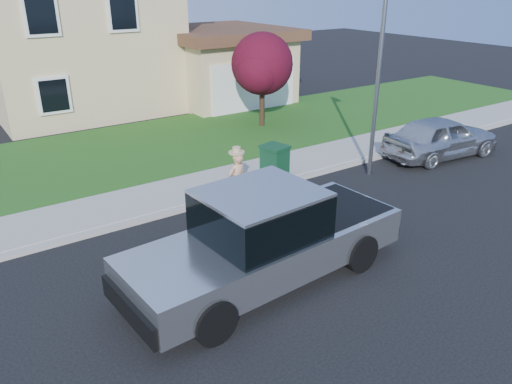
# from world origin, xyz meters

# --- Properties ---
(ground) EXTENTS (80.00, 80.00, 0.00)m
(ground) POSITION_xyz_m (0.00, 0.00, 0.00)
(ground) COLOR black
(ground) RESTS_ON ground
(curb) EXTENTS (40.00, 0.20, 0.12)m
(curb) POSITION_xyz_m (1.00, 2.90, 0.06)
(curb) COLOR gray
(curb) RESTS_ON ground
(sidewalk) EXTENTS (40.00, 2.00, 0.15)m
(sidewalk) POSITION_xyz_m (1.00, 4.00, 0.07)
(sidewalk) COLOR gray
(sidewalk) RESTS_ON ground
(lawn) EXTENTS (40.00, 7.00, 0.10)m
(lawn) POSITION_xyz_m (1.00, 8.50, 0.05)
(lawn) COLOR #164012
(lawn) RESTS_ON ground
(house) EXTENTS (14.00, 11.30, 6.85)m
(house) POSITION_xyz_m (1.31, 16.38, 3.17)
(house) COLOR tan
(house) RESTS_ON ground
(pickup_truck) EXTENTS (6.45, 2.61, 2.08)m
(pickup_truck) POSITION_xyz_m (-1.41, -1.13, 0.97)
(pickup_truck) COLOR black
(pickup_truck) RESTS_ON ground
(woman) EXTENTS (0.67, 0.51, 1.80)m
(woman) POSITION_xyz_m (-0.00, 2.20, 0.85)
(woman) COLOR #DFA27A
(woman) RESTS_ON ground
(sedan) EXTENTS (4.57, 2.23, 1.50)m
(sedan) POSITION_xyz_m (8.31, 1.80, 0.75)
(sedan) COLOR #B8BBC0
(sedan) RESTS_ON ground
(ornamental_tree) EXTENTS (2.82, 2.54, 3.87)m
(ornamental_tree) POSITION_xyz_m (5.28, 8.53, 2.57)
(ornamental_tree) COLOR black
(ornamental_tree) RESTS_ON lawn
(trash_bin) EXTENTS (0.81, 0.89, 1.09)m
(trash_bin) POSITION_xyz_m (1.94, 3.10, 0.70)
(trash_bin) COLOR #0F381E
(trash_bin) RESTS_ON sidewalk
(street_lamp) EXTENTS (0.36, 0.75, 5.76)m
(street_lamp) POSITION_xyz_m (4.98, 1.94, 3.29)
(street_lamp) COLOR slate
(street_lamp) RESTS_ON ground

